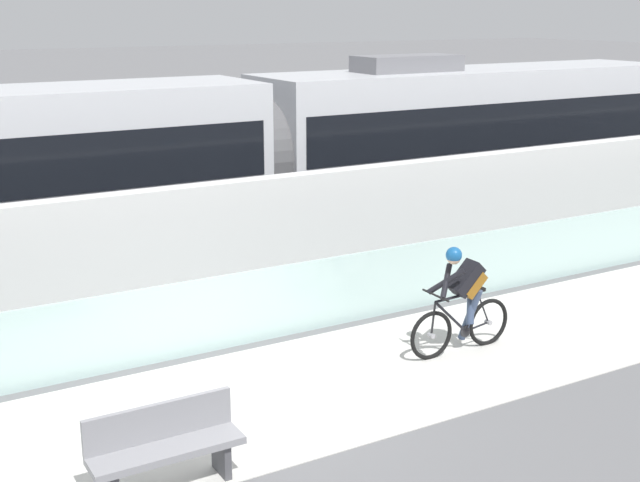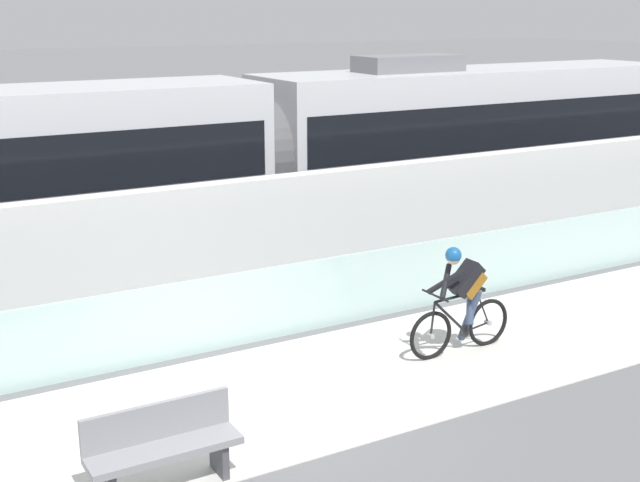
{
  "view_description": "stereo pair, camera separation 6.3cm",
  "coord_description": "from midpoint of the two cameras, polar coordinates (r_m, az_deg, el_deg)",
  "views": [
    {
      "loc": [
        -4.11,
        -8.9,
        4.83
      ],
      "look_at": [
        2.44,
        2.35,
        1.25
      ],
      "focal_mm": 47.69,
      "sensor_mm": 36.0,
      "label": 1
    },
    {
      "loc": [
        -4.06,
        -8.93,
        4.83
      ],
      "look_at": [
        2.44,
        2.35,
        1.25
      ],
      "focal_mm": 47.69,
      "sensor_mm": 36.0,
      "label": 2
    }
  ],
  "objects": [
    {
      "name": "ground_plane",
      "position": [
        10.93,
        -4.85,
        -10.9
      ],
      "size": [
        200.0,
        200.0,
        0.0
      ],
      "primitive_type": "plane",
      "color": "slate"
    },
    {
      "name": "bike_path_deck",
      "position": [
        10.93,
        -4.85,
        -10.87
      ],
      "size": [
        32.0,
        3.2,
        0.01
      ],
      "primitive_type": "cube",
      "color": "silver",
      "rests_on": "ground"
    },
    {
      "name": "glass_parapet",
      "position": [
        12.28,
        -8.6,
        -5.16
      ],
      "size": [
        32.0,
        0.05,
        1.12
      ],
      "primitive_type": "cube",
      "color": "silver",
      "rests_on": "ground"
    },
    {
      "name": "concrete_barrier_wall",
      "position": [
        13.74,
        -11.45,
        -0.93
      ],
      "size": [
        32.0,
        0.36,
        2.09
      ],
      "primitive_type": "cube",
      "color": "silver",
      "rests_on": "ground"
    },
    {
      "name": "tram_rail_near",
      "position": [
        16.32,
        -14.08,
        -2.3
      ],
      "size": [
        32.0,
        0.08,
        0.01
      ],
      "primitive_type": "cube",
      "color": "#595654",
      "rests_on": "ground"
    },
    {
      "name": "tram_rail_far",
      "position": [
        17.65,
        -15.38,
        -1.06
      ],
      "size": [
        32.0,
        0.08,
        0.01
      ],
      "primitive_type": "cube",
      "color": "#595654",
      "rests_on": "ground"
    },
    {
      "name": "tram",
      "position": [
        17.75,
        -4.11,
        5.81
      ],
      "size": [
        22.56,
        2.54,
        3.81
      ],
      "color": "silver",
      "rests_on": "ground"
    },
    {
      "name": "cyclist_on_bike",
      "position": [
        12.34,
        9.63,
        -4.0
      ],
      "size": [
        1.77,
        0.58,
        1.61
      ],
      "color": "black",
      "rests_on": "ground"
    },
    {
      "name": "bench",
      "position": [
        9.14,
        -10.34,
        -13.3
      ],
      "size": [
        1.6,
        0.45,
        0.89
      ],
      "color": "gray",
      "rests_on": "ground"
    }
  ]
}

